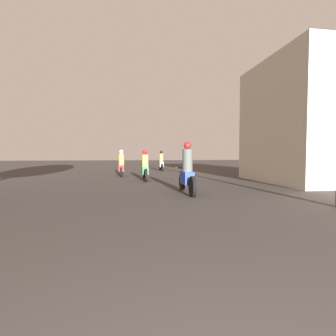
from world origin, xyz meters
name	(u,v)px	position (x,y,z in m)	size (l,w,h in m)	color
motorcycle_blue	(187,173)	(1.46, 7.83, 0.66)	(0.60, 2.09, 1.66)	black
motorcycle_green	(145,168)	(0.41, 12.40, 0.60)	(0.60, 2.00, 1.50)	black
motorcycle_red	(121,166)	(-0.78, 15.26, 0.61)	(0.60, 1.95, 1.55)	black
motorcycle_silver	(161,163)	(2.21, 20.09, 0.63)	(0.60, 1.94, 1.58)	black
building_right_near	(325,122)	(8.55, 10.48, 2.74)	(5.86, 5.45, 5.47)	beige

